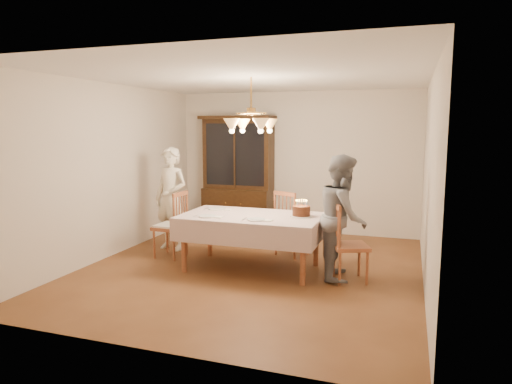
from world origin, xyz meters
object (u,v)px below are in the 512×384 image
(birthday_cake, at_px, (301,211))
(china_hutch, at_px, (238,176))
(elderly_woman, at_px, (171,199))
(chair_far_side, at_px, (292,227))
(dining_table, at_px, (251,220))

(birthday_cake, bearing_deg, china_hutch, 128.81)
(china_hutch, height_order, elderly_woman, china_hutch)
(birthday_cake, bearing_deg, chair_far_side, 113.03)
(elderly_woman, bearing_deg, birthday_cake, 0.65)
(china_hutch, relative_size, birthday_cake, 7.20)
(chair_far_side, relative_size, birthday_cake, 3.33)
(dining_table, xyz_separation_m, chair_far_side, (0.35, 0.86, -0.24))
(dining_table, height_order, china_hutch, china_hutch)
(chair_far_side, xyz_separation_m, elderly_woman, (-1.91, -0.28, 0.38))
(dining_table, xyz_separation_m, elderly_woman, (-1.56, 0.58, 0.14))
(china_hutch, bearing_deg, elderly_woman, -106.84)
(elderly_woman, height_order, birthday_cake, elderly_woman)
(dining_table, distance_m, china_hutch, 2.51)
(dining_table, distance_m, chair_far_side, 0.96)
(dining_table, distance_m, elderly_woman, 1.67)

